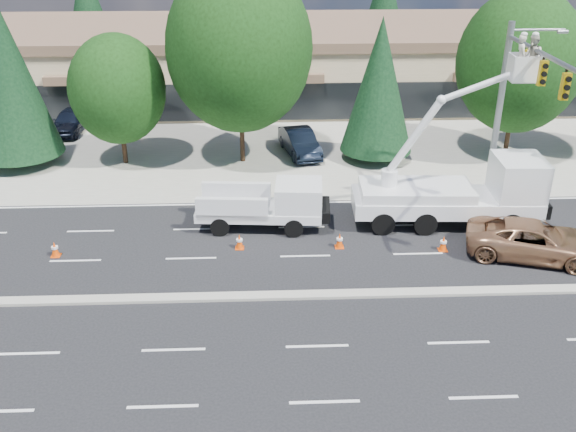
{
  "coord_description": "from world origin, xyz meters",
  "views": [
    {
      "loc": [
        -1.76,
        -21.3,
        13.9
      ],
      "look_at": [
        -0.79,
        2.33,
        2.4
      ],
      "focal_mm": 40.0,
      "sensor_mm": 36.0,
      "label": 1
    }
  ],
  "objects_px": {
    "signal_mast": "(520,95)",
    "minivan": "(534,240)",
    "bucket_truck": "(465,186)",
    "utility_pickup": "(269,209)"
  },
  "relations": [
    {
      "from": "signal_mast",
      "to": "minivan",
      "type": "height_order",
      "value": "signal_mast"
    },
    {
      "from": "bucket_truck",
      "to": "minivan",
      "type": "height_order",
      "value": "bucket_truck"
    },
    {
      "from": "signal_mast",
      "to": "utility_pickup",
      "type": "distance_m",
      "value": 12.7
    },
    {
      "from": "signal_mast",
      "to": "minivan",
      "type": "distance_m",
      "value": 6.76
    },
    {
      "from": "signal_mast",
      "to": "minivan",
      "type": "xyz_separation_m",
      "value": [
        -0.11,
        -4.24,
        -5.26
      ]
    },
    {
      "from": "minivan",
      "to": "bucket_truck",
      "type": "bearing_deg",
      "value": 50.15
    },
    {
      "from": "utility_pickup",
      "to": "signal_mast",
      "type": "bearing_deg",
      "value": 8.81
    },
    {
      "from": "utility_pickup",
      "to": "minivan",
      "type": "height_order",
      "value": "utility_pickup"
    },
    {
      "from": "signal_mast",
      "to": "utility_pickup",
      "type": "relative_size",
      "value": 1.68
    },
    {
      "from": "signal_mast",
      "to": "bucket_truck",
      "type": "distance_m",
      "value": 4.78
    }
  ]
}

